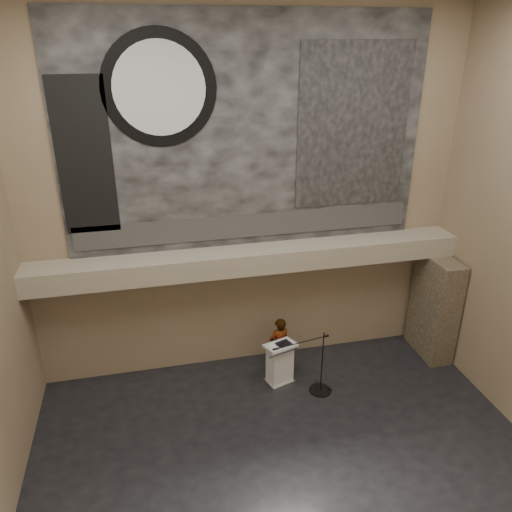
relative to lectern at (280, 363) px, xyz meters
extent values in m
plane|color=black|center=(-0.48, -2.77, -0.55)|extent=(10.00, 10.00, 0.00)
cube|color=#7D6D4F|center=(-0.48, 1.23, 3.70)|extent=(10.00, 0.02, 8.50)
cube|color=#7D6D4F|center=(-0.48, -6.77, 3.70)|extent=(10.00, 0.02, 8.50)
cube|color=gray|center=(-0.48, 0.83, 2.40)|extent=(10.00, 0.80, 0.50)
cylinder|color=#B2893D|center=(-2.08, 0.78, 2.12)|extent=(0.04, 0.04, 0.06)
cylinder|color=#B2893D|center=(1.42, 0.78, 2.12)|extent=(0.04, 0.04, 0.06)
cube|color=black|center=(-0.48, 1.20, 5.15)|extent=(8.00, 0.05, 5.00)
cube|color=#2E2E2E|center=(-0.48, 1.16, 3.10)|extent=(7.76, 0.02, 0.55)
cylinder|color=black|center=(-2.28, 1.16, 6.15)|extent=(2.30, 0.02, 2.30)
cylinder|color=silver|center=(-2.28, 1.14, 6.15)|extent=(1.84, 0.02, 1.84)
cube|color=black|center=(1.92, 1.16, 5.25)|extent=(2.60, 0.02, 3.60)
cube|color=black|center=(-3.88, 1.16, 4.85)|extent=(1.10, 0.02, 3.20)
cube|color=#413628|center=(4.17, 0.38, 0.80)|extent=(0.60, 1.40, 2.70)
cube|color=silver|center=(0.00, 0.00, -0.51)|extent=(0.74, 0.64, 0.08)
cube|color=white|center=(0.00, 0.00, 0.01)|extent=(0.64, 0.53, 0.96)
cube|color=white|center=(0.00, -0.02, 0.52)|extent=(0.82, 0.68, 0.13)
cube|color=black|center=(0.07, -0.05, 0.56)|extent=(0.39, 0.36, 0.04)
cube|color=white|center=(-0.17, -0.06, 0.55)|extent=(0.21, 0.29, 0.00)
imported|color=silver|center=(0.10, 0.44, 0.20)|extent=(0.61, 0.47, 1.50)
cylinder|color=black|center=(0.86, -0.51, -0.54)|extent=(0.52, 0.52, 0.02)
cylinder|color=black|center=(0.86, -0.51, 0.25)|extent=(0.03, 0.03, 1.60)
cylinder|color=black|center=(0.27, -0.62, 0.95)|extent=(1.30, 0.27, 0.02)
camera|label=1|loc=(-2.75, -9.39, 7.11)|focal=35.00mm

